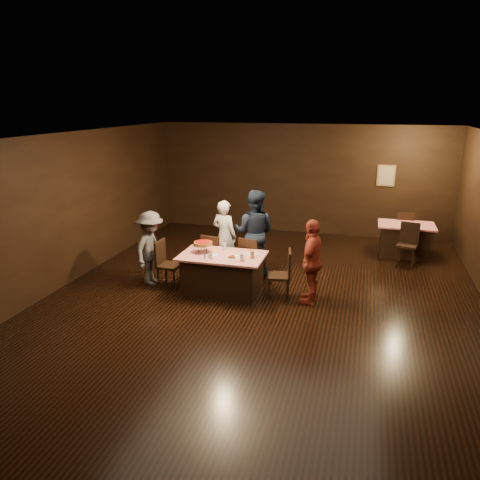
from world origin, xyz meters
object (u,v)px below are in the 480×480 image
(plate_empty, at_px, (252,254))
(glass_back, at_px, (224,247))
(chair_end_left, at_px, (169,264))
(glass_front_right, at_px, (242,257))
(pizza_stand, at_px, (203,243))
(chair_far_left, at_px, (215,256))
(back_table, at_px, (405,240))
(chair_far_right, at_px, (252,259))
(diner_white_jacket, at_px, (224,236))
(diner_navy_hoodie, at_px, (254,232))
(main_table, at_px, (222,274))
(glass_amber, at_px, (252,255))
(chair_back_near, at_px, (407,244))
(chair_end_right, at_px, (279,275))
(chair_back_far, at_px, (404,230))
(diner_grey_knit, at_px, (151,248))
(diner_red_shirt, at_px, (312,261))

(plate_empty, height_order, glass_back, glass_back)
(chair_end_left, height_order, glass_front_right, chair_end_left)
(pizza_stand, bearing_deg, chair_far_left, 90.00)
(chair_far_left, bearing_deg, chair_end_left, 59.92)
(chair_end_left, relative_size, plate_empty, 3.80)
(back_table, relative_size, glass_front_right, 9.29)
(pizza_stand, distance_m, glass_front_right, 0.91)
(chair_far_right, xyz_separation_m, diner_white_jacket, (-0.72, 0.43, 0.31))
(diner_navy_hoodie, bearing_deg, glass_back, 69.46)
(diner_white_jacket, bearing_deg, main_table, 121.32)
(plate_empty, distance_m, glass_amber, 0.22)
(back_table, height_order, chair_back_near, chair_back_near)
(chair_end_right, bearing_deg, back_table, 133.29)
(chair_far_left, bearing_deg, pizza_stand, 102.95)
(chair_back_far, distance_m, diner_white_jacket, 4.76)
(glass_amber, bearing_deg, main_table, 175.24)
(chair_far_right, bearing_deg, chair_back_near, -135.11)
(pizza_stand, bearing_deg, glass_front_right, -19.44)
(chair_back_near, bearing_deg, main_table, -129.66)
(diner_navy_hoodie, relative_size, pizza_stand, 4.80)
(chair_far_left, distance_m, glass_back, 0.68)
(pizza_stand, distance_m, glass_amber, 1.01)
(chair_end_right, xyz_separation_m, chair_back_near, (2.44, 2.66, 0.00))
(chair_far_right, relative_size, diner_grey_knit, 0.63)
(back_table, xyz_separation_m, chair_far_left, (-3.94, -2.61, 0.09))
(chair_far_left, height_order, diner_white_jacket, diner_white_jacket)
(chair_back_near, relative_size, diner_grey_knit, 0.63)
(main_table, bearing_deg, back_table, 43.53)
(chair_far_right, xyz_separation_m, chair_back_near, (3.14, 1.91, 0.00))
(chair_far_right, relative_size, plate_empty, 3.80)
(chair_end_right, height_order, pizza_stand, pizza_stand)
(main_table, distance_m, back_table, 4.88)
(back_table, xyz_separation_m, diner_navy_hoodie, (-3.21, -2.15, 0.53))
(chair_back_near, xyz_separation_m, glass_front_right, (-3.09, -2.91, 0.37))
(chair_far_right, distance_m, diner_white_jacket, 0.90)
(chair_back_far, bearing_deg, diner_red_shirt, 63.39)
(chair_far_left, relative_size, diner_navy_hoodie, 0.52)
(chair_back_far, bearing_deg, main_table, 46.62)
(chair_far_right, relative_size, chair_end_left, 1.00)
(chair_end_left, bearing_deg, diner_grey_knit, 82.04)
(main_table, xyz_separation_m, diner_navy_hoodie, (0.33, 1.21, 0.53))
(chair_back_near, relative_size, plate_empty, 3.80)
(chair_far_left, xyz_separation_m, glass_front_right, (0.85, -1.00, 0.37))
(chair_back_far, xyz_separation_m, diner_white_jacket, (-3.86, -2.78, 0.31))
(diner_red_shirt, distance_m, plate_empty, 1.15)
(diner_white_jacket, bearing_deg, chair_far_right, 165.17)
(diner_navy_hoodie, xyz_separation_m, pizza_stand, (-0.73, -1.16, 0.04))
(diner_white_jacket, height_order, glass_back, diner_white_jacket)
(chair_far_left, height_order, chair_end_left, same)
(glass_amber, bearing_deg, chair_end_left, 178.32)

